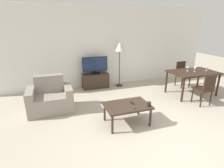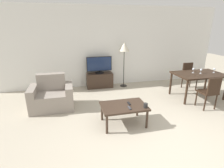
# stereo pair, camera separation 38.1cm
# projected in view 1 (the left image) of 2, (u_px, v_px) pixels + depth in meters

# --- Properties ---
(ground_plane) EXTENTS (18.00, 18.00, 0.00)m
(ground_plane) POSITION_uv_depth(u_px,v_px,m) (168.00, 147.00, 3.15)
(ground_plane) COLOR #B2A893
(wall_back) EXTENTS (7.89, 0.06, 2.70)m
(wall_back) POSITION_uv_depth(u_px,v_px,m) (107.00, 47.00, 6.05)
(wall_back) COLOR white
(wall_back) RESTS_ON ground_plane
(armchair) EXTENTS (1.07, 0.74, 0.87)m
(armchair) POSITION_uv_depth(u_px,v_px,m) (51.00, 99.00, 4.40)
(armchair) COLOR gray
(armchair) RESTS_ON ground_plane
(tv_stand) EXTENTS (0.90, 0.38, 0.51)m
(tv_stand) POSITION_uv_depth(u_px,v_px,m) (96.00, 81.00, 6.02)
(tv_stand) COLOR #38281E
(tv_stand) RESTS_ON ground_plane
(tv) EXTENTS (0.85, 0.30, 0.57)m
(tv) POSITION_uv_depth(u_px,v_px,m) (95.00, 65.00, 5.85)
(tv) COLOR black
(tv) RESTS_ON tv_stand
(coffee_table) EXTENTS (0.97, 0.65, 0.45)m
(coffee_table) POSITION_uv_depth(u_px,v_px,m) (127.00, 107.00, 3.78)
(coffee_table) COLOR #38281E
(coffee_table) RESTS_ON ground_plane
(dining_table) EXTENTS (1.41, 0.89, 0.74)m
(dining_table) POSITION_uv_depth(u_px,v_px,m) (193.00, 74.00, 5.33)
(dining_table) COLOR black
(dining_table) RESTS_ON ground_plane
(dining_chair_near) EXTENTS (0.40, 0.40, 0.87)m
(dining_chair_near) POSITION_uv_depth(u_px,v_px,m) (205.00, 88.00, 4.64)
(dining_chair_near) COLOR black
(dining_chair_near) RESTS_ON ground_plane
(dining_chair_far) EXTENTS (0.40, 0.40, 0.87)m
(dining_chair_far) POSITION_uv_depth(u_px,v_px,m) (182.00, 73.00, 6.13)
(dining_chair_far) COLOR black
(dining_chair_far) RESTS_ON ground_plane
(floor_lamp) EXTENTS (0.35, 0.35, 1.53)m
(floor_lamp) POSITION_uv_depth(u_px,v_px,m) (120.00, 49.00, 5.86)
(floor_lamp) COLOR black
(floor_lamp) RESTS_ON ground_plane
(remote_primary) EXTENTS (0.04, 0.15, 0.02)m
(remote_primary) POSITION_uv_depth(u_px,v_px,m) (132.00, 103.00, 3.84)
(remote_primary) COLOR black
(remote_primary) RESTS_ON coffee_table
(remote_secondary) EXTENTS (0.04, 0.15, 0.02)m
(remote_secondary) POSITION_uv_depth(u_px,v_px,m) (133.00, 107.00, 3.64)
(remote_secondary) COLOR #38383D
(remote_secondary) RESTS_ON coffee_table
(cup_white_near) EXTENTS (0.09, 0.09, 0.10)m
(cup_white_near) POSITION_uv_depth(u_px,v_px,m) (149.00, 104.00, 3.69)
(cup_white_near) COLOR black
(cup_white_near) RESTS_ON coffee_table
(wine_glass_left) EXTENTS (0.07, 0.07, 0.15)m
(wine_glass_left) POSITION_uv_depth(u_px,v_px,m) (188.00, 68.00, 5.33)
(wine_glass_left) COLOR silver
(wine_glass_left) RESTS_ON dining_table
(wine_glass_center) EXTENTS (0.07, 0.07, 0.15)m
(wine_glass_center) POSITION_uv_depth(u_px,v_px,m) (207.00, 67.00, 5.39)
(wine_glass_center) COLOR silver
(wine_glass_center) RESTS_ON dining_table
(wine_glass_right) EXTENTS (0.07, 0.07, 0.15)m
(wine_glass_right) POSITION_uv_depth(u_px,v_px,m) (195.00, 68.00, 5.27)
(wine_glass_right) COLOR silver
(wine_glass_right) RESTS_ON dining_table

